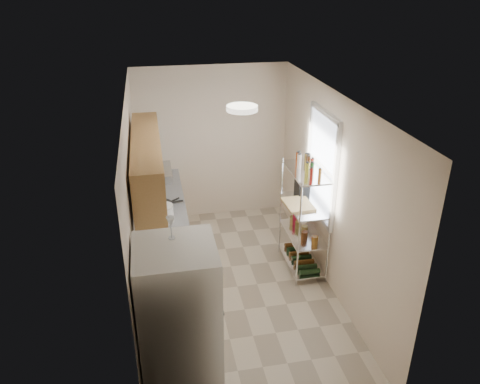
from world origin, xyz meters
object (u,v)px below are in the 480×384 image
object	(u,v)px
espresso_machine	(302,186)
rice_cooker	(163,214)
cutting_board	(298,204)
refrigerator	(180,328)
frying_pan_large	(162,204)

from	to	relation	value
espresso_machine	rice_cooker	bearing A→B (deg)	-175.16
cutting_board	rice_cooker	bearing A→B (deg)	176.70
rice_cooker	cutting_board	size ratio (longest dim) A/B	0.62
refrigerator	frying_pan_large	xyz separation A→B (m)	(-0.05, 2.55, 0.04)
refrigerator	espresso_machine	size ratio (longest dim) A/B	6.40
cutting_board	frying_pan_large	bearing A→B (deg)	162.44
rice_cooker	espresso_machine	distance (m)	2.00
refrigerator	espresso_machine	xyz separation A→B (m)	(1.93, 2.29, 0.27)
espresso_machine	cutting_board	bearing A→B (deg)	-117.11
refrigerator	rice_cooker	size ratio (longest dim) A/B	6.18
rice_cooker	cutting_board	xyz separation A→B (m)	(1.83, -0.11, 0.01)
cutting_board	espresso_machine	bearing A→B (deg)	64.22
rice_cooker	refrigerator	bearing A→B (deg)	-88.59
frying_pan_large	cutting_board	size ratio (longest dim) A/B	0.60
refrigerator	cutting_board	distance (m)	2.66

